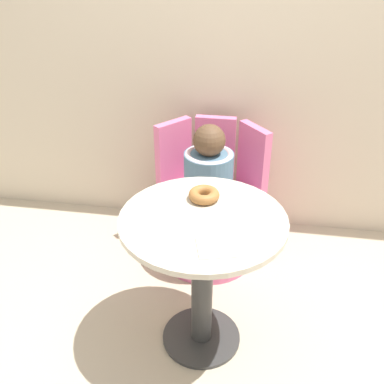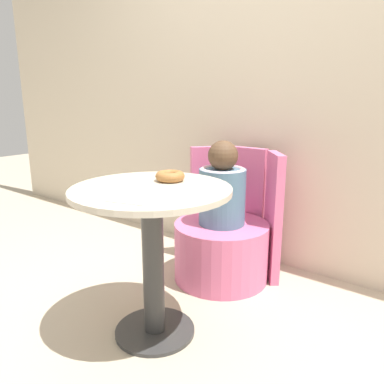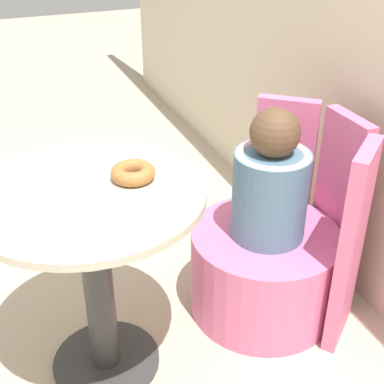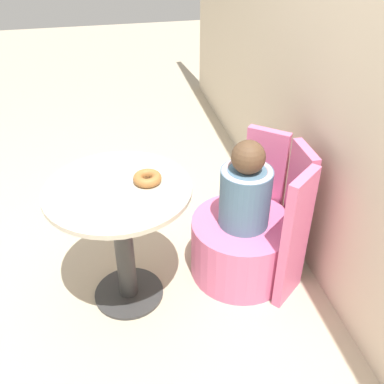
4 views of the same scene
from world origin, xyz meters
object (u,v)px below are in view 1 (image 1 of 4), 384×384
Objects in this scene: tub_chair at (207,230)px; donut at (204,195)px; round_table at (203,256)px; child_figure at (209,172)px.

tub_chair is 0.76m from donut.
donut is (0.04, -0.51, 0.56)m from tub_chair.
round_table is 0.66m from child_figure.
donut is at bearing -85.23° from tub_chair.
round_table is 1.25× the size of tub_chair.
donut is at bearing 96.54° from round_table.
child_figure reaches higher than round_table.
donut reaches higher than round_table.
round_table reaches higher than tub_chair.
donut is (0.04, -0.51, 0.16)m from child_figure.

